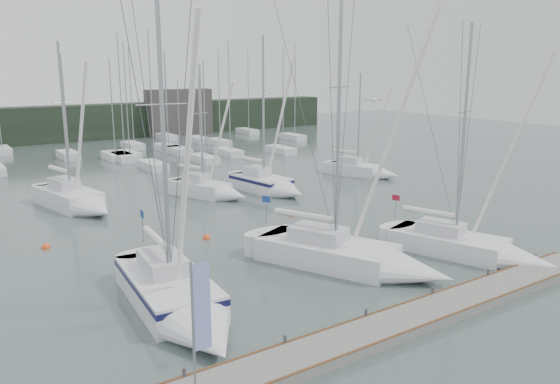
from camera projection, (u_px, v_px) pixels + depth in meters
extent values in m
plane|color=#495956|center=(339.00, 283.00, 26.66)|extent=(160.00, 160.00, 0.00)
cube|color=slate|center=(417.00, 317.00, 22.57)|extent=(24.00, 2.00, 0.40)
cube|color=black|center=(54.00, 124.00, 76.26)|extent=(90.00, 4.00, 5.00)
cube|color=#3D3A38|center=(179.00, 112.00, 84.20)|extent=(10.00, 3.00, 7.00)
cube|color=silver|center=(228.00, 153.00, 64.94)|extent=(1.80, 4.50, 0.90)
cylinder|color=gray|center=(229.00, 96.00, 63.05)|extent=(0.12, 0.12, 12.38)
cube|color=silver|center=(128.00, 155.00, 62.96)|extent=(1.80, 4.50, 0.90)
cylinder|color=gray|center=(126.00, 98.00, 61.09)|extent=(0.12, 0.12, 12.13)
cube|color=silver|center=(281.00, 150.00, 66.80)|extent=(1.80, 4.50, 0.90)
cylinder|color=gray|center=(283.00, 98.00, 64.98)|extent=(0.12, 0.12, 11.77)
cube|color=silver|center=(167.00, 148.00, 68.48)|extent=(1.80, 4.50, 0.90)
cylinder|color=gray|center=(167.00, 99.00, 66.70)|extent=(0.12, 0.12, 11.41)
cube|color=silver|center=(247.00, 132.00, 86.03)|extent=(1.80, 4.50, 0.90)
cylinder|color=gray|center=(248.00, 88.00, 84.11)|extent=(0.12, 0.12, 12.62)
cube|color=silver|center=(219.00, 143.00, 73.56)|extent=(1.80, 4.50, 0.90)
cylinder|color=gray|center=(219.00, 96.00, 71.76)|extent=(0.12, 0.12, 11.57)
cube|color=silver|center=(114.00, 156.00, 62.13)|extent=(1.80, 4.50, 0.90)
cylinder|color=gray|center=(112.00, 107.00, 60.45)|extent=(0.12, 0.12, 10.44)
cube|color=silver|center=(153.00, 166.00, 56.14)|extent=(1.80, 4.50, 0.90)
cylinder|color=gray|center=(151.00, 97.00, 54.17)|extent=(0.12, 0.12, 13.09)
cube|color=silver|center=(133.00, 146.00, 70.53)|extent=(1.80, 4.50, 0.90)
cylinder|color=gray|center=(131.00, 96.00, 68.69)|extent=(0.12, 0.12, 11.93)
cube|color=silver|center=(199.00, 140.00, 76.18)|extent=(1.80, 4.50, 0.90)
cylinder|color=gray|center=(199.00, 108.00, 74.76)|extent=(0.12, 0.12, 8.16)
cube|color=silver|center=(123.00, 157.00, 61.43)|extent=(1.80, 4.50, 0.90)
cylinder|color=gray|center=(121.00, 95.00, 59.46)|extent=(0.12, 0.12, 13.09)
cube|color=silver|center=(293.00, 137.00, 79.16)|extent=(1.80, 4.50, 0.90)
cylinder|color=gray|center=(295.00, 90.00, 77.26)|extent=(0.12, 0.12, 12.54)
cube|color=silver|center=(68.00, 155.00, 62.93)|extent=(1.80, 4.50, 0.90)
cylinder|color=gray|center=(65.00, 104.00, 61.21)|extent=(0.12, 0.12, 10.90)
cube|color=silver|center=(2.00, 151.00, 66.39)|extent=(1.80, 4.50, 0.90)
cube|color=silver|center=(178.00, 151.00, 66.16)|extent=(1.80, 4.50, 0.90)
cylinder|color=gray|center=(179.00, 114.00, 64.76)|extent=(0.12, 0.12, 8.07)
cube|color=silver|center=(204.00, 159.00, 60.19)|extent=(1.80, 4.50, 0.90)
cylinder|color=gray|center=(204.00, 109.00, 58.55)|extent=(0.12, 0.12, 10.21)
cube|color=silver|center=(166.00, 137.00, 79.31)|extent=(1.80, 4.50, 0.90)
cylinder|color=gray|center=(166.00, 95.00, 77.55)|extent=(0.12, 0.12, 11.18)
cube|color=silver|center=(168.00, 291.00, 24.47)|extent=(3.68, 7.33, 1.58)
cone|color=silver|center=(209.00, 339.00, 20.14)|extent=(3.32, 3.30, 3.06)
cube|color=#B8B8BC|center=(163.00, 263.00, 24.66)|extent=(1.93, 2.97, 0.74)
cylinder|color=gray|center=(163.00, 135.00, 22.46)|extent=(0.19, 0.19, 12.57)
cylinder|color=white|center=(156.00, 238.00, 25.21)|extent=(0.60, 3.48, 0.30)
cube|color=#10103D|center=(167.00, 280.00, 24.35)|extent=(3.70, 7.36, 0.26)
cube|color=navy|center=(142.00, 214.00, 27.08)|extent=(0.07, 0.57, 0.38)
cube|color=silver|center=(327.00, 255.00, 29.25)|extent=(5.98, 7.96, 1.52)
cone|color=silver|center=(422.00, 273.00, 26.60)|extent=(4.25, 4.19, 3.25)
cube|color=#B8B8BC|center=(318.00, 233.00, 29.25)|extent=(2.84, 3.39, 0.71)
cylinder|color=gray|center=(339.00, 114.00, 27.30)|extent=(0.18, 0.18, 13.51)
cylinder|color=white|center=(303.00, 215.00, 29.53)|extent=(1.74, 3.35, 0.28)
cube|color=navy|center=(266.00, 199.00, 30.62)|extent=(0.25, 0.51, 0.37)
cube|color=silver|center=(447.00, 245.00, 30.95)|extent=(4.56, 6.79, 1.36)
cone|color=silver|center=(531.00, 262.00, 28.30)|extent=(3.42, 3.40, 2.71)
cube|color=#B8B8BC|center=(441.00, 227.00, 30.99)|extent=(2.21, 2.85, 0.63)
cylinder|color=gray|center=(464.00, 133.00, 29.25)|extent=(0.16, 0.16, 11.47)
cylinder|color=white|center=(428.00, 211.00, 31.28)|extent=(1.21, 2.98, 0.25)
cube|color=maroon|center=(396.00, 198.00, 32.39)|extent=(0.17, 0.47, 0.33)
cube|color=silver|center=(69.00, 200.00, 41.16)|extent=(4.03, 6.66, 1.65)
cone|color=silver|center=(98.00, 210.00, 38.17)|extent=(3.27, 3.19, 2.76)
cube|color=#B8B8BC|center=(64.00, 183.00, 41.26)|extent=(2.02, 2.75, 0.77)
cylinder|color=gray|center=(64.00, 118.00, 39.48)|extent=(0.20, 0.20, 10.77)
cylinder|color=white|center=(59.00, 169.00, 41.51)|extent=(0.95, 3.03, 0.31)
cube|color=silver|center=(200.00, 190.00, 44.66)|extent=(4.10, 5.48, 1.43)
cone|color=silver|center=(235.00, 196.00, 42.81)|extent=(2.95, 2.87, 2.28)
cube|color=#B8B8BC|center=(195.00, 177.00, 44.68)|extent=(1.95, 2.33, 0.67)
cylinder|color=gray|center=(201.00, 125.00, 43.28)|extent=(0.17, 0.17, 9.33)
cylinder|color=white|center=(190.00, 166.00, 44.76)|extent=(1.23, 2.33, 0.27)
cube|color=silver|center=(261.00, 185.00, 46.50)|extent=(3.45, 5.75, 1.57)
cone|color=silver|center=(292.00, 193.00, 43.70)|extent=(3.02, 2.68, 2.72)
cube|color=#B8B8BC|center=(257.00, 171.00, 46.62)|extent=(1.78, 2.36, 0.73)
cylinder|color=gray|center=(263.00, 108.00, 44.76)|extent=(0.19, 0.19, 11.53)
cylinder|color=white|center=(253.00, 159.00, 46.82)|extent=(0.66, 2.66, 0.29)
cube|color=#10103D|center=(261.00, 179.00, 46.38)|extent=(3.48, 5.77, 0.26)
cube|color=silver|center=(354.00, 171.00, 53.22)|extent=(3.87, 5.56, 1.37)
cone|color=silver|center=(388.00, 175.00, 51.12)|extent=(2.89, 2.83, 2.28)
cube|color=#B8B8BC|center=(350.00, 160.00, 53.26)|extent=(1.87, 2.34, 0.64)
cylinder|color=gray|center=(359.00, 119.00, 51.89)|extent=(0.16, 0.16, 8.67)
cylinder|color=white|center=(346.00, 151.00, 53.40)|extent=(1.08, 2.43, 0.26)
sphere|color=#F34715|center=(207.00, 238.00, 33.55)|extent=(0.49, 0.49, 0.49)
sphere|color=#F34715|center=(289.00, 213.00, 39.40)|extent=(0.53, 0.53, 0.53)
sphere|color=#F34715|center=(46.00, 248.00, 31.78)|extent=(0.52, 0.52, 0.52)
cylinder|color=gray|center=(193.00, 328.00, 16.62)|extent=(0.08, 0.08, 4.26)
cube|color=blue|center=(202.00, 307.00, 16.66)|extent=(0.57, 0.03, 2.84)
ellipsoid|color=white|center=(373.00, 100.00, 27.19)|extent=(0.26, 0.46, 0.20)
cube|color=gray|center=(369.00, 100.00, 27.05)|extent=(0.46, 0.18, 0.11)
cube|color=gray|center=(378.00, 99.00, 27.32)|extent=(0.46, 0.18, 0.11)
sphere|color=#F34715|center=(292.00, 216.00, 38.68)|extent=(0.49, 0.49, 0.49)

